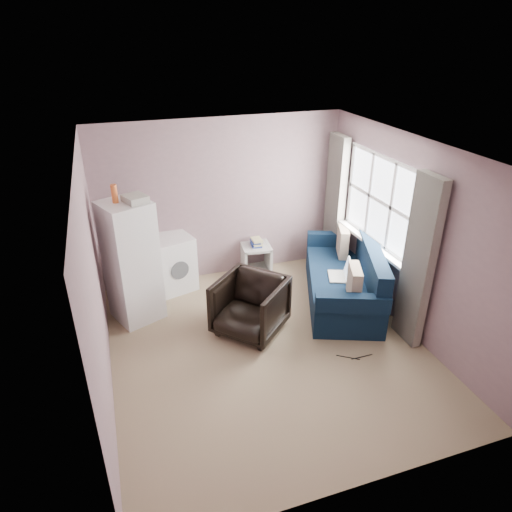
{
  "coord_description": "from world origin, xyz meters",
  "views": [
    {
      "loc": [
        -1.61,
        -4.35,
        3.64
      ],
      "look_at": [
        0.05,
        0.6,
        1.0
      ],
      "focal_mm": 32.0,
      "sensor_mm": 36.0,
      "label": 1
    }
  ],
  "objects": [
    {
      "name": "sofa",
      "position": [
        1.47,
        0.69,
        0.34
      ],
      "size": [
        1.63,
        2.27,
        0.92
      ],
      "rotation": [
        0.0,
        0.0,
        -0.38
      ],
      "color": "#0B1E35",
      "rests_on": "ground"
    },
    {
      "name": "washing_machine",
      "position": [
        -0.89,
        1.87,
        0.45
      ],
      "size": [
        0.75,
        0.75,
        0.86
      ],
      "rotation": [
        0.0,
        0.0,
        0.28
      ],
      "color": "white",
      "rests_on": "ground"
    },
    {
      "name": "room",
      "position": [
        0.02,
        0.01,
        1.25
      ],
      "size": [
        3.84,
        4.24,
        2.54
      ],
      "color": "#968062",
      "rests_on": "ground"
    },
    {
      "name": "window_dressing",
      "position": [
        1.78,
        0.7,
        1.11
      ],
      "size": [
        0.17,
        2.62,
        2.18
      ],
      "color": "white",
      "rests_on": "ground"
    },
    {
      "name": "side_table",
      "position": [
        0.49,
        1.89,
        0.29
      ],
      "size": [
        0.5,
        0.5,
        0.62
      ],
      "rotation": [
        0.0,
        0.0,
        -0.12
      ],
      "color": "#B0B1AD",
      "rests_on": "ground"
    },
    {
      "name": "armchair",
      "position": [
        -0.1,
        0.41,
        0.42
      ],
      "size": [
        1.11,
        1.12,
        0.84
      ],
      "primitive_type": "imported",
      "rotation": [
        0.0,
        0.0,
        -0.81
      ],
      "color": "black",
      "rests_on": "ground"
    },
    {
      "name": "fridge",
      "position": [
        -1.47,
        1.24,
        0.86
      ],
      "size": [
        0.76,
        0.76,
        1.92
      ],
      "rotation": [
        0.0,
        0.0,
        0.4
      ],
      "color": "white",
      "rests_on": "ground"
    },
    {
      "name": "floor_cables",
      "position": [
        0.95,
        -0.54,
        0.01
      ],
      "size": [
        0.43,
        0.17,
        0.01
      ],
      "rotation": [
        0.0,
        0.0,
        -0.26
      ],
      "color": "black",
      "rests_on": "ground"
    }
  ]
}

